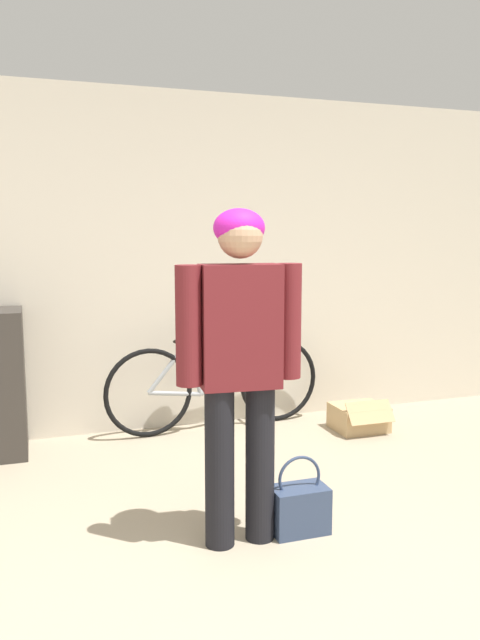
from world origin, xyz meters
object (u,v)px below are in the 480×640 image
(bicycle, at_px, (216,383))
(cardboard_box, at_px, (359,417))
(person, at_px, (240,352))
(handbag, at_px, (299,507))

(bicycle, relative_size, cardboard_box, 4.37)
(person, relative_size, cardboard_box, 4.08)
(handbag, xyz_separation_m, cardboard_box, (1.13, 1.41, -0.03))
(bicycle, bearing_deg, person, -106.59)
(person, relative_size, handbag, 4.03)
(bicycle, relative_size, handbag, 4.32)
(person, bearing_deg, cardboard_box, 49.16)
(person, xyz_separation_m, cardboard_box, (1.45, 1.40, -0.86))
(person, height_order, cardboard_box, person)
(handbag, distance_m, cardboard_box, 1.81)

